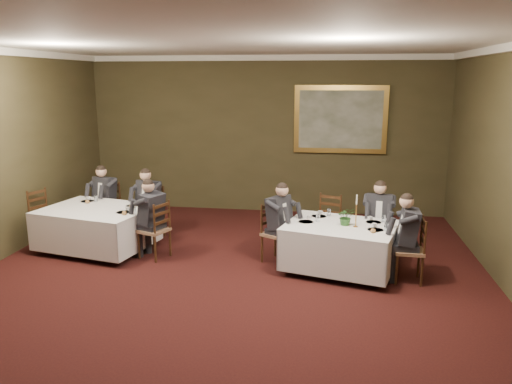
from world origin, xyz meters
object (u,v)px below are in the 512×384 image
(diner_main_backright, at_px, (378,229))
(chair_main_endleft, at_px, (277,245))
(table_second, at_px, (97,225))
(chair_main_backright, at_px, (377,241))
(chair_sec_backleft, at_px, (108,218))
(chair_sec_backright, at_px, (151,223))
(table_main, at_px, (340,244))
(chair_sec_endright, at_px, (155,242))
(diner_sec_backleft, at_px, (107,207))
(candlestick, at_px, (356,215))
(diner_sec_endright, at_px, (154,229))
(diner_main_endright, at_px, (409,249))
(diner_sec_backright, at_px, (150,212))
(chair_main_endright, at_px, (409,263))
(painting, at_px, (340,119))
(diner_main_endleft, at_px, (278,232))
(chair_sec_endleft, at_px, (46,228))
(chair_main_backleft, at_px, (326,235))
(centerpiece, at_px, (346,216))

(diner_main_backright, height_order, chair_main_endleft, diner_main_backright)
(table_second, relative_size, chair_main_backright, 2.10)
(chair_sec_backleft, relative_size, chair_sec_backright, 1.00)
(table_main, distance_m, chair_sec_endright, 3.12)
(diner_sec_backleft, bearing_deg, candlestick, -179.27)
(diner_main_backright, xyz_separation_m, diner_sec_endright, (-3.77, -0.56, 0.00))
(diner_main_endright, xyz_separation_m, diner_sec_backleft, (-5.57, 1.67, 0.00))
(diner_main_endright, bearing_deg, chair_sec_backleft, 75.25)
(diner_sec_backright, bearing_deg, chair_main_endright, -178.75)
(diner_sec_backright, bearing_deg, chair_sec_backleft, 6.49)
(chair_sec_endright, height_order, painting, painting)
(chair_main_backright, bearing_deg, diner_main_backright, 90.00)
(diner_main_backright, distance_m, diner_sec_backright, 4.26)
(chair_main_endleft, bearing_deg, diner_sec_endright, -57.48)
(table_main, xyz_separation_m, diner_main_endleft, (-1.02, 0.26, 0.06))
(diner_main_endright, height_order, chair_sec_endright, diner_main_endright)
(chair_sec_endleft, height_order, candlestick, candlestick)
(chair_main_endleft, distance_m, diner_sec_endright, 2.11)
(chair_main_endright, relative_size, diner_sec_backleft, 0.74)
(chair_main_backleft, height_order, diner_main_endright, diner_main_endright)
(diner_main_endleft, xyz_separation_m, chair_sec_backright, (-2.56, 0.95, -0.23))
(table_main, distance_m, chair_main_backright, 0.99)
(diner_main_backright, height_order, diner_sec_backleft, same)
(chair_main_backright, distance_m, chair_sec_endright, 3.81)
(chair_sec_endright, bearing_deg, diner_sec_backleft, 70.18)
(table_main, distance_m, chair_sec_backleft, 4.77)
(diner_main_endright, relative_size, diner_sec_backleft, 1.00)
(chair_sec_endright, height_order, candlestick, candlestick)
(centerpiece, bearing_deg, chair_main_backright, 51.66)
(chair_main_backright, relative_size, candlestick, 1.91)
(table_second, height_order, diner_main_endright, diner_main_endright)
(diner_main_backright, xyz_separation_m, chair_sec_endleft, (-6.06, -0.09, -0.23))
(chair_main_backleft, height_order, chair_main_endleft, same)
(candlestick, bearing_deg, diner_sec_endright, 176.10)
(diner_main_endleft, relative_size, diner_sec_backright, 1.00)
(table_second, xyz_separation_m, chair_main_backleft, (4.04, 0.56, -0.17))
(diner_sec_endright, distance_m, chair_sec_endleft, 2.35)
(diner_main_backright, xyz_separation_m, chair_sec_endright, (-3.76, -0.57, -0.23))
(chair_main_backleft, xyz_separation_m, candlestick, (0.45, -1.03, 0.67))
(table_second, xyz_separation_m, diner_sec_backleft, (-0.30, 1.02, 0.06))
(diner_main_backright, bearing_deg, chair_sec_backleft, -0.38)
(chair_main_backleft, relative_size, diner_main_backright, 0.74)
(chair_main_endleft, xyz_separation_m, chair_sec_endleft, (-4.38, 0.36, 0.00))
(diner_main_endleft, bearing_deg, diner_sec_backleft, -78.72)
(chair_main_endleft, bearing_deg, chair_main_endright, 104.69)
(diner_sec_backright, xyz_separation_m, chair_sec_endleft, (-1.83, -0.58, -0.23))
(diner_sec_endright, bearing_deg, table_main, -71.36)
(chair_main_backleft, height_order, diner_sec_backright, diner_sec_backright)
(diner_sec_backright, relative_size, chair_sec_endright, 1.35)
(centerpiece, bearing_deg, diner_sec_backright, 161.75)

